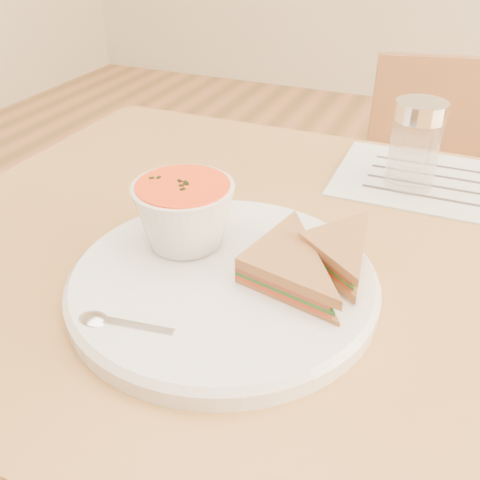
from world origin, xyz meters
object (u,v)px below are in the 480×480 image
at_px(dining_table, 313,466).
at_px(condiment_shaker, 414,146).
at_px(plate, 223,283).
at_px(chair_far, 441,268).
at_px(soup_bowl, 185,217).

relative_size(dining_table, condiment_shaker, 8.36).
distance_m(dining_table, plate, 0.41).
xyz_separation_m(dining_table, chair_far, (0.12, 0.55, 0.03)).
height_order(chair_far, soup_bowl, soup_bowl).
xyz_separation_m(dining_table, condiment_shaker, (0.04, 0.20, 0.43)).
bearing_deg(dining_table, plate, -132.75).
bearing_deg(plate, soup_bowl, 149.79).
distance_m(dining_table, condiment_shaker, 0.48).
height_order(soup_bowl, condiment_shaker, condiment_shaker).
distance_m(plate, condiment_shaker, 0.34).
distance_m(dining_table, chair_far, 0.56).
relative_size(dining_table, soup_bowl, 9.42).
bearing_deg(dining_table, chair_far, 77.36).
bearing_deg(condiment_shaker, soup_bowl, -125.91).
xyz_separation_m(chair_far, soup_bowl, (-0.28, -0.62, 0.40)).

